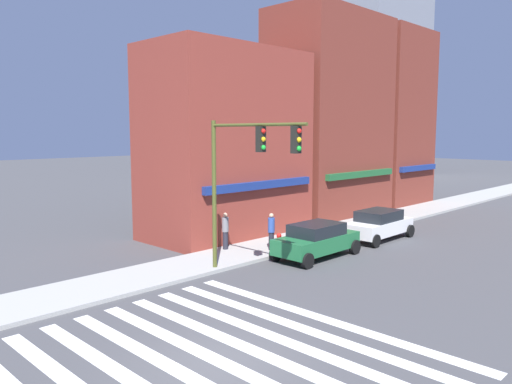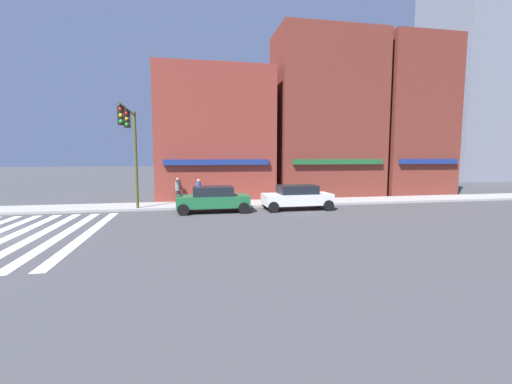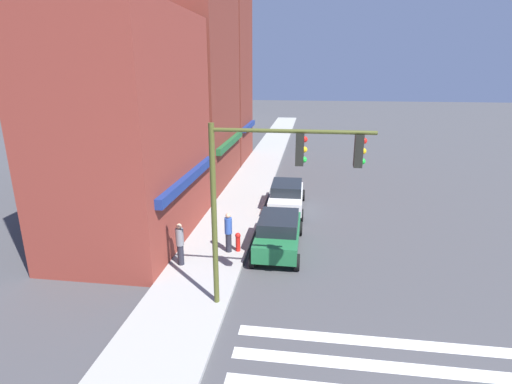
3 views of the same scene
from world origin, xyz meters
TOP-DOWN VIEW (x-y plane):
  - storefront_row at (19.52, 11.50)m, footprint 25.11×5.30m
  - traffic_signal at (5.38, 4.62)m, footprint 0.32×4.90m
  - sedan_green at (10.07, 4.70)m, footprint 4.41×2.02m
  - sedan_white at (15.49, 4.70)m, footprint 4.43×2.02m
  - pedestrian_blue_shirt at (9.27, 6.79)m, footprint 0.32×0.32m
  - pedestrian_grey_coat at (7.83, 8.46)m, footprint 0.32×0.32m
  - fire_hydrant at (9.39, 6.40)m, footprint 0.24×0.24m

SIDE VIEW (x-z plane):
  - fire_hydrant at x=9.39m, z-range 0.19..1.03m
  - sedan_green at x=10.07m, z-range 0.05..1.64m
  - sedan_white at x=15.49m, z-range 0.05..1.64m
  - pedestrian_blue_shirt at x=9.27m, z-range 0.19..1.96m
  - pedestrian_grey_coat at x=7.83m, z-range 0.19..1.96m
  - traffic_signal at x=5.38m, z-range 1.40..7.60m
  - storefront_row at x=19.52m, z-range -0.53..13.06m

